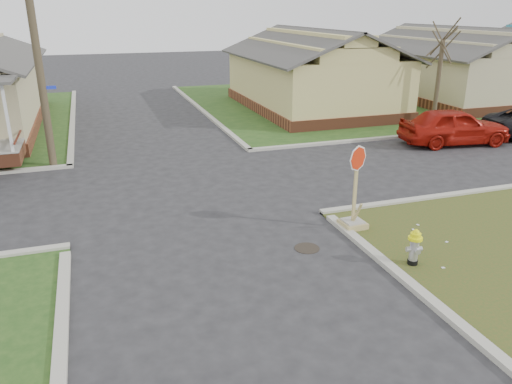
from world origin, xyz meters
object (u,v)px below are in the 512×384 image
object	(u,v)px
stop_sign	(354,210)
red_sedan	(454,126)
utility_pole	(35,40)
fire_hydrant	(414,245)

from	to	relation	value
stop_sign	red_sedan	bearing A→B (deg)	34.85
utility_pole	stop_sign	distance (m)	12.56
fire_hydrant	red_sedan	distance (m)	12.28
red_sedan	utility_pole	bearing A→B (deg)	91.25
utility_pole	fire_hydrant	bearing A→B (deg)	-52.70
stop_sign	red_sedan	size ratio (longest dim) A/B	0.49
utility_pole	stop_sign	bearing A→B (deg)	-47.04
fire_hydrant	red_sedan	world-z (taller)	red_sedan
fire_hydrant	stop_sign	xyz separation A→B (m)	(-0.31, 2.33, 0.01)
fire_hydrant	stop_sign	bearing A→B (deg)	109.87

